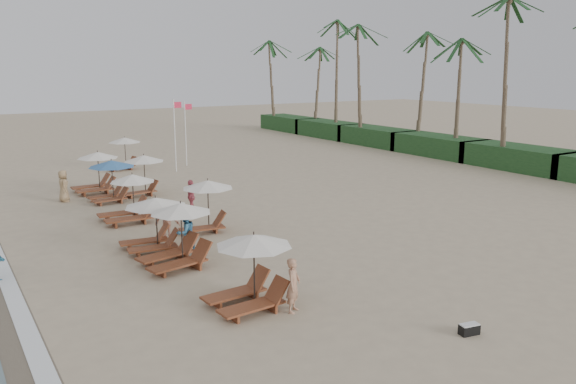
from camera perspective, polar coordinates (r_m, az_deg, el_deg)
ground at (r=23.07m, az=3.31°, el=-5.27°), size 160.00×160.00×0.00m
shrub_hedge at (r=47.95m, az=14.82°, el=4.50°), size 3.20×53.00×1.60m
palm_row at (r=48.20m, az=14.55°, el=15.42°), size 7.00×52.00×12.30m
lounger_station_0 at (r=16.93m, az=-4.12°, el=-7.99°), size 2.64×2.29×2.20m
lounger_station_1 at (r=20.69m, az=-11.28°, el=-4.56°), size 2.72×2.34×2.29m
lounger_station_2 at (r=22.70m, az=-13.47°, el=-2.92°), size 2.63×2.41×2.07m
lounger_station_3 at (r=27.23m, az=-15.76°, el=-0.89°), size 2.64×2.09×2.19m
lounger_station_4 at (r=31.48m, az=-17.43°, el=1.30°), size 2.54×2.42×2.21m
lounger_station_5 at (r=34.17m, az=-18.78°, el=1.78°), size 2.66×2.29×2.31m
inland_station_0 at (r=24.73m, az=-8.25°, el=-0.83°), size 2.68×2.24×2.22m
inland_station_1 at (r=32.57m, az=-14.36°, el=2.14°), size 2.61×2.24×2.22m
inland_station_2 at (r=41.34m, az=-16.16°, el=4.04°), size 2.71×2.24×2.22m
beachgoer_near at (r=16.69m, az=0.55°, el=-9.28°), size 0.70×0.68×1.62m
beachgoer_mid_a at (r=22.02m, az=-10.18°, el=-4.02°), size 0.97×0.85×1.68m
beachgoer_mid_b at (r=24.26m, az=-11.98°, el=-2.65°), size 1.20×1.10×1.62m
beachgoer_far_a at (r=28.18m, az=-9.65°, el=-0.44°), size 0.83×1.04×1.66m
beachgoer_far_b at (r=32.42m, az=-21.51°, el=0.57°), size 0.64×0.89×1.69m
duffel_bag at (r=16.34m, az=17.64°, el=-12.91°), size 0.58×0.36×0.30m
flag_pole_near at (r=39.54m, az=-11.20°, el=5.90°), size 0.59×0.08×4.92m
flag_pole_far at (r=41.97m, az=-10.16°, el=6.09°), size 0.60×0.08×4.63m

